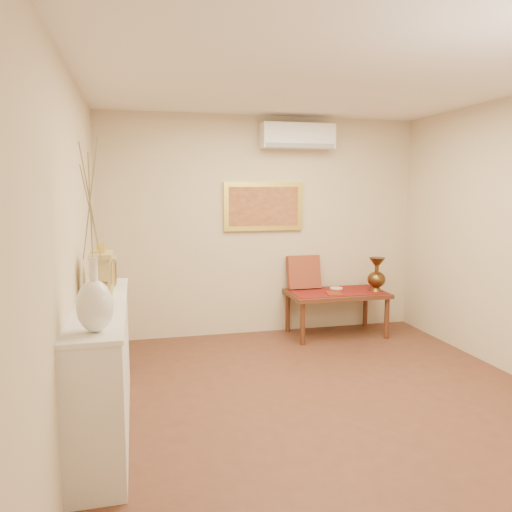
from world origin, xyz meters
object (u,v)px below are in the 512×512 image
object	(u,v)px
white_vase	(92,237)
display_ledge	(103,366)
brass_urn_tall	(377,271)
wooden_chest	(107,271)
low_table	(336,297)
mantel_clock	(102,273)

from	to	relation	value
white_vase	display_ledge	distance (m)	1.32
brass_urn_tall	wooden_chest	distance (m)	3.34
brass_urn_tall	low_table	size ratio (longest dim) A/B	0.42
wooden_chest	display_ledge	bearing A→B (deg)	-91.50
mantel_clock	display_ledge	bearing A→B (deg)	-91.19
mantel_clock	low_table	distance (m)	3.19
wooden_chest	low_table	xyz separation A→B (m)	(2.66, 1.20, -0.62)
wooden_chest	low_table	world-z (taller)	wooden_chest
mantel_clock	low_table	xyz separation A→B (m)	(2.67, 1.62, -0.67)
display_ledge	low_table	size ratio (longest dim) A/B	1.68
white_vase	mantel_clock	xyz separation A→B (m)	(-0.02, 1.06, -0.38)
brass_urn_tall	mantel_clock	xyz separation A→B (m)	(-3.15, -1.52, 0.34)
brass_urn_tall	display_ledge	world-z (taller)	brass_urn_tall
white_vase	display_ledge	bearing A→B (deg)	91.75
brass_urn_tall	wooden_chest	bearing A→B (deg)	-160.78
brass_urn_tall	low_table	distance (m)	0.59
white_vase	wooden_chest	size ratio (longest dim) A/B	4.57
white_vase	mantel_clock	world-z (taller)	white_vase
brass_urn_tall	low_table	world-z (taller)	brass_urn_tall
display_ledge	mantel_clock	size ratio (longest dim) A/B	4.93
low_table	mantel_clock	bearing A→B (deg)	-148.74
display_ledge	mantel_clock	xyz separation A→B (m)	(0.01, 0.26, 0.66)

